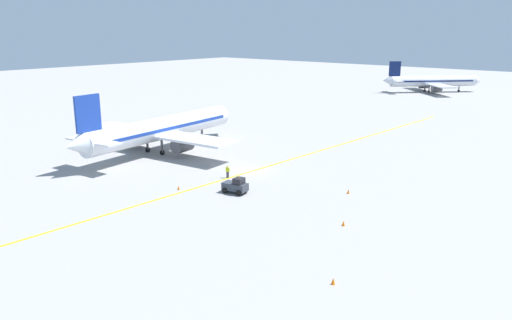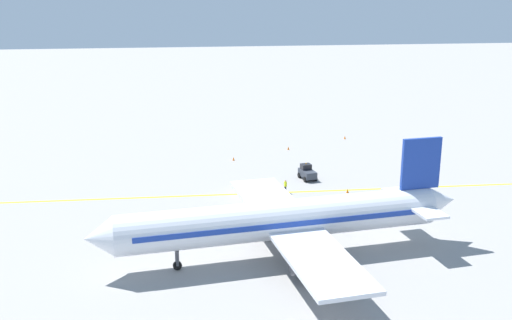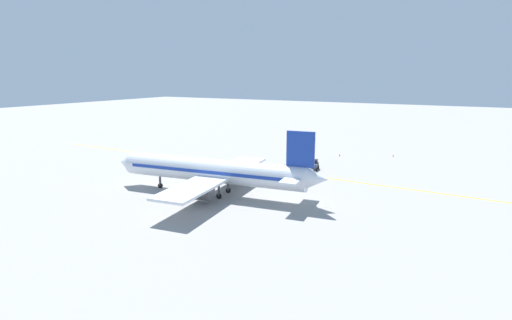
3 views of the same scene
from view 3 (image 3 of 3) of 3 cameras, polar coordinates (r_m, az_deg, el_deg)
The scene contains 9 objects.
ground_plane at distance 78.14m, azimuth 1.21°, elevation -1.40°, with size 400.00×400.00×0.00m, color gray.
apron_yellow_centreline at distance 78.13m, azimuth 1.21°, elevation -1.40°, with size 0.40×120.00×0.01m, color yellow.
airplane_at_gate at distance 61.43m, azimuth -5.98°, elevation -1.62°, with size 28.42×35.54×10.60m.
baggage_tug_dark at distance 78.87m, azimuth 8.26°, elevation -0.72°, with size 3.22×2.20×2.11m.
ground_crew_worker at distance 75.71m, azimuth 4.12°, elevation -1.16°, with size 0.56×0.30×1.68m.
traffic_cone_near_nose at distance 93.00m, azimuth 11.85°, elevation 0.69°, with size 0.32×0.32×0.55m, color orange.
traffic_cone_mid_apron at distance 95.97m, azimuth 19.00°, elevation 0.64°, with size 0.32×0.32×0.55m, color orange.
traffic_cone_by_wingtip at distance 72.15m, azimuth 9.24°, elevation -2.47°, with size 0.32×0.32×0.55m, color orange.
traffic_cone_far_edge at distance 91.58m, azimuth 5.47°, elevation 0.72°, with size 0.32×0.32×0.55m, color orange.
Camera 3 is at (-67.47, -34.98, 18.13)m, focal length 28.00 mm.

